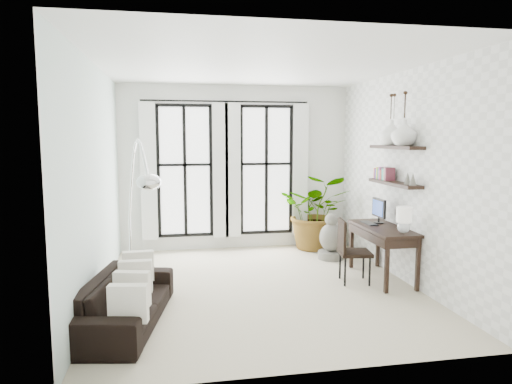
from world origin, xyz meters
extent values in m
plane|color=beige|center=(0.00, 0.00, 0.00)|extent=(5.00, 5.00, 0.00)
plane|color=white|center=(0.00, 0.00, 3.20)|extent=(5.00, 5.00, 0.00)
plane|color=silver|center=(-2.25, 0.00, 1.60)|extent=(0.00, 5.00, 5.00)
plane|color=white|center=(2.25, 0.00, 1.60)|extent=(0.00, 5.00, 5.00)
plane|color=white|center=(0.00, 2.50, 1.60)|extent=(4.50, 0.00, 4.50)
cube|color=white|center=(-1.00, 2.47, 1.55)|extent=(1.00, 0.02, 2.50)
cube|color=white|center=(-1.68, 2.37, 1.55)|extent=(0.30, 0.04, 2.60)
cube|color=white|center=(-0.32, 2.37, 1.55)|extent=(0.30, 0.04, 2.60)
cube|color=white|center=(0.60, 2.47, 1.55)|extent=(1.00, 0.02, 2.50)
cube|color=white|center=(-0.08, 2.37, 1.55)|extent=(0.30, 0.04, 2.60)
cube|color=white|center=(1.28, 2.37, 1.55)|extent=(0.30, 0.04, 2.60)
cylinder|color=black|center=(-0.20, 2.38, 2.88)|extent=(3.20, 0.03, 0.03)
cube|color=black|center=(2.11, 0.06, 1.50)|extent=(0.25, 1.30, 0.05)
cube|color=black|center=(2.11, 0.06, 2.05)|extent=(0.25, 1.30, 0.05)
cube|color=#B73F2D|center=(2.11, 0.61, 1.61)|extent=(0.16, 0.03, 0.18)
cube|color=#3833B2|center=(2.11, 0.56, 1.61)|extent=(0.16, 0.03, 0.18)
cube|color=gold|center=(2.11, 0.52, 1.61)|extent=(0.16, 0.03, 0.18)
cube|color=#2C8652|center=(2.11, 0.47, 1.61)|extent=(0.16, 0.04, 0.18)
cube|color=#B04BAF|center=(2.11, 0.43, 1.61)|extent=(0.16, 0.04, 0.18)
cube|color=#C9452C|center=(2.11, 0.38, 1.61)|extent=(0.16, 0.04, 0.18)
cube|color=#525252|center=(2.11, 0.34, 1.61)|extent=(0.16, 0.04, 0.18)
cube|color=#36BEA3|center=(2.11, 0.29, 1.61)|extent=(0.16, 0.04, 0.18)
cube|color=tan|center=(2.11, 0.25, 1.61)|extent=(0.16, 0.04, 0.18)
cube|color=brown|center=(2.11, 0.20, 1.61)|extent=(0.16, 0.04, 0.18)
cone|color=slate|center=(2.11, -0.34, 1.61)|extent=(0.10, 0.10, 0.18)
cone|color=slate|center=(2.11, -0.49, 1.61)|extent=(0.10, 0.10, 0.18)
imported|color=black|center=(-1.80, -1.02, 0.29)|extent=(1.11, 2.08, 0.58)
cube|color=white|center=(-1.70, -1.72, 0.50)|extent=(0.40, 0.12, 0.40)
cube|color=white|center=(-1.70, -1.25, 0.50)|extent=(0.40, 0.12, 0.40)
cube|color=white|center=(-1.70, -0.78, 0.50)|extent=(0.40, 0.12, 0.40)
cube|color=white|center=(-1.70, -0.32, 0.50)|extent=(0.40, 0.12, 0.40)
imported|color=#2D7228|center=(1.54, 2.11, 0.74)|extent=(1.68, 1.58, 1.49)
cube|color=black|center=(1.95, 0.06, 0.81)|extent=(0.59, 1.40, 0.04)
cube|color=black|center=(1.93, 0.06, 0.71)|extent=(0.54, 1.34, 0.13)
cube|color=black|center=(1.71, -0.59, 0.40)|extent=(0.05, 0.05, 0.78)
cube|color=black|center=(2.19, -0.59, 0.40)|extent=(0.05, 0.05, 0.78)
cube|color=black|center=(1.71, 0.70, 0.40)|extent=(0.05, 0.05, 0.78)
cube|color=black|center=(2.19, 0.70, 0.40)|extent=(0.05, 0.05, 0.78)
cube|color=black|center=(2.00, 0.32, 1.08)|extent=(0.04, 0.42, 0.30)
cube|color=navy|center=(1.98, 0.32, 1.08)|extent=(0.00, 0.36, 0.24)
cube|color=black|center=(1.84, 0.32, 0.84)|extent=(0.15, 0.40, 0.02)
sphere|color=silver|center=(2.00, -0.48, 0.92)|extent=(0.18, 0.18, 0.18)
cylinder|color=white|center=(2.00, -0.48, 1.11)|extent=(0.22, 0.22, 0.22)
cube|color=black|center=(1.47, -0.02, 0.46)|extent=(0.52, 0.52, 0.05)
cube|color=black|center=(1.27, 0.01, 0.71)|extent=(0.11, 0.46, 0.51)
cylinder|color=black|center=(1.29, -0.21, 0.21)|extent=(0.03, 0.03, 0.43)
cylinder|color=black|center=(1.65, -0.21, 0.21)|extent=(0.03, 0.03, 0.43)
cylinder|color=black|center=(1.29, 0.16, 0.21)|extent=(0.03, 0.03, 0.43)
cylinder|color=black|center=(1.65, 0.16, 0.21)|extent=(0.03, 0.03, 0.43)
cylinder|color=silver|center=(-1.90, 0.79, 0.05)|extent=(0.33, 0.33, 0.09)
cylinder|color=silver|center=(-1.90, 0.79, 0.50)|extent=(0.03, 0.03, 0.91)
ellipsoid|color=silver|center=(-1.50, -0.97, 1.68)|extent=(0.29, 0.29, 0.19)
cylinder|color=slate|center=(1.57, 1.33, 0.07)|extent=(0.47, 0.47, 0.14)
ellipsoid|color=slate|center=(1.57, 1.33, 0.40)|extent=(0.42, 0.42, 0.51)
sphere|color=slate|center=(1.57, 1.33, 0.72)|extent=(0.23, 0.23, 0.23)
imported|color=white|center=(2.11, -0.19, 2.27)|extent=(0.37, 0.37, 0.38)
imported|color=white|center=(2.11, 0.21, 2.27)|extent=(0.37, 0.37, 0.38)
camera|label=1|loc=(-1.21, -6.40, 2.20)|focal=32.00mm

